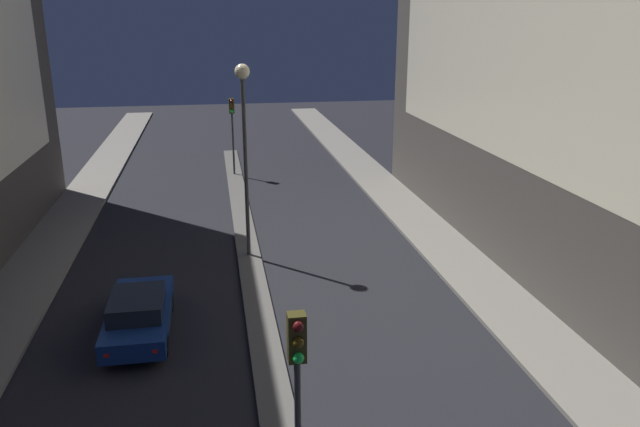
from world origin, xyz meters
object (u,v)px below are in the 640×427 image
(traffic_light_mid, at_px, (232,119))
(street_lamp, at_px, (244,120))
(car_left_lane, at_px, (139,313))
(traffic_light_near, at_px, (297,379))

(traffic_light_mid, height_order, street_lamp, street_lamp)
(street_lamp, xyz_separation_m, car_left_lane, (-3.81, -6.06, -5.00))
(traffic_light_near, xyz_separation_m, traffic_light_mid, (0.00, 28.97, 0.00))
(traffic_light_near, distance_m, traffic_light_mid, 28.97)
(traffic_light_mid, bearing_deg, traffic_light_near, -90.00)
(traffic_light_near, xyz_separation_m, car_left_lane, (-3.81, 8.90, -2.82))
(car_left_lane, bearing_deg, traffic_light_mid, 79.25)
(traffic_light_mid, xyz_separation_m, street_lamp, (0.00, -14.02, 2.18))
(traffic_light_mid, relative_size, car_left_lane, 0.98)
(car_left_lane, bearing_deg, street_lamp, 57.83)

